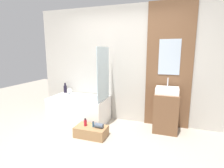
{
  "coord_description": "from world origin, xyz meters",
  "views": [
    {
      "loc": [
        1.05,
        -2.27,
        1.62
      ],
      "look_at": [
        0.03,
        0.69,
        1.02
      ],
      "focal_mm": 28.0,
      "sensor_mm": 36.0,
      "label": 1
    }
  ],
  "objects_px": {
    "bottle_soap_primary": "(85,122)",
    "bathtub": "(80,109)",
    "wooden_step_bench": "(91,131)",
    "vase_tall_dark": "(65,89)",
    "vase_round_light": "(70,91)",
    "sink": "(167,90)",
    "bottle_soap_secondary": "(93,124)"
  },
  "relations": [
    {
      "from": "bottle_soap_primary",
      "to": "bottle_soap_secondary",
      "type": "xyz_separation_m",
      "value": [
        0.17,
        0.0,
        -0.02
      ]
    },
    {
      "from": "bathtub",
      "to": "vase_tall_dark",
      "type": "distance_m",
      "value": 0.74
    },
    {
      "from": "sink",
      "to": "vase_round_light",
      "type": "xyz_separation_m",
      "value": [
        -2.33,
        0.14,
        -0.21
      ]
    },
    {
      "from": "vase_round_light",
      "to": "vase_tall_dark",
      "type": "bearing_deg",
      "value": 170.11
    },
    {
      "from": "bathtub",
      "to": "bottle_soap_secondary",
      "type": "height_order",
      "value": "bathtub"
    },
    {
      "from": "wooden_step_bench",
      "to": "bottle_soap_primary",
      "type": "height_order",
      "value": "bottle_soap_primary"
    },
    {
      "from": "sink",
      "to": "bottle_soap_secondary",
      "type": "height_order",
      "value": "sink"
    },
    {
      "from": "vase_round_light",
      "to": "bathtub",
      "type": "bearing_deg",
      "value": -32.49
    },
    {
      "from": "sink",
      "to": "bottle_soap_primary",
      "type": "bearing_deg",
      "value": -153.43
    },
    {
      "from": "bathtub",
      "to": "bottle_soap_secondary",
      "type": "xyz_separation_m",
      "value": [
        0.63,
        -0.6,
        -0.04
      ]
    },
    {
      "from": "bottle_soap_primary",
      "to": "bottle_soap_secondary",
      "type": "relative_size",
      "value": 1.33
    },
    {
      "from": "bottle_soap_primary",
      "to": "bathtub",
      "type": "bearing_deg",
      "value": 127.61
    },
    {
      "from": "vase_round_light",
      "to": "bottle_soap_primary",
      "type": "height_order",
      "value": "vase_round_light"
    },
    {
      "from": "vase_tall_dark",
      "to": "vase_round_light",
      "type": "relative_size",
      "value": 1.93
    },
    {
      "from": "wooden_step_bench",
      "to": "bottle_soap_secondary",
      "type": "relative_size",
      "value": 5.4
    },
    {
      "from": "sink",
      "to": "vase_tall_dark",
      "type": "distance_m",
      "value": 2.48
    },
    {
      "from": "sink",
      "to": "bottle_soap_primary",
      "type": "xyz_separation_m",
      "value": [
        -1.45,
        -0.73,
        -0.58
      ]
    },
    {
      "from": "wooden_step_bench",
      "to": "vase_round_light",
      "type": "distance_m",
      "value": 1.43
    },
    {
      "from": "bathtub",
      "to": "wooden_step_bench",
      "type": "height_order",
      "value": "bathtub"
    },
    {
      "from": "wooden_step_bench",
      "to": "bottle_soap_secondary",
      "type": "distance_m",
      "value": 0.16
    },
    {
      "from": "wooden_step_bench",
      "to": "vase_tall_dark",
      "type": "xyz_separation_m",
      "value": [
        -1.14,
        0.89,
        0.58
      ]
    },
    {
      "from": "vase_tall_dark",
      "to": "bottle_soap_primary",
      "type": "height_order",
      "value": "vase_tall_dark"
    },
    {
      "from": "bathtub",
      "to": "sink",
      "type": "bearing_deg",
      "value": 3.79
    },
    {
      "from": "bathtub",
      "to": "bottle_soap_primary",
      "type": "relative_size",
      "value": 8.75
    },
    {
      "from": "wooden_step_bench",
      "to": "bottle_soap_primary",
      "type": "relative_size",
      "value": 4.07
    },
    {
      "from": "sink",
      "to": "vase_tall_dark",
      "type": "height_order",
      "value": "sink"
    },
    {
      "from": "vase_tall_dark",
      "to": "vase_round_light",
      "type": "distance_m",
      "value": 0.14
    },
    {
      "from": "wooden_step_bench",
      "to": "sink",
      "type": "height_order",
      "value": "sink"
    },
    {
      "from": "sink",
      "to": "bottle_soap_secondary",
      "type": "distance_m",
      "value": 1.59
    },
    {
      "from": "vase_tall_dark",
      "to": "bottle_soap_primary",
      "type": "distance_m",
      "value": 1.42
    },
    {
      "from": "vase_round_light",
      "to": "bottle_soap_primary",
      "type": "relative_size",
      "value": 0.87
    },
    {
      "from": "wooden_step_bench",
      "to": "vase_round_light",
      "type": "xyz_separation_m",
      "value": [
        -1.0,
        0.87,
        0.54
      ]
    }
  ]
}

